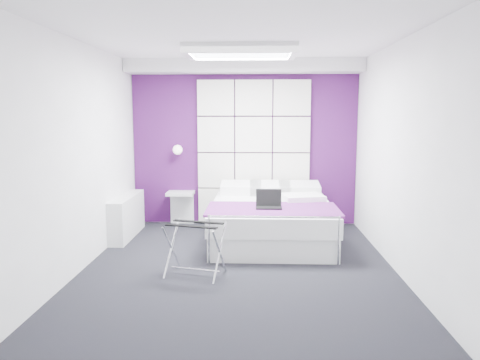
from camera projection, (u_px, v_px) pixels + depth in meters
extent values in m
plane|color=black|center=(239.00, 266.00, 5.52)|extent=(4.40, 4.40, 0.00)
plane|color=white|center=(239.00, 39.00, 5.15)|extent=(4.40, 4.40, 0.00)
plane|color=silver|center=(244.00, 144.00, 7.51)|extent=(3.60, 0.00, 3.60)
plane|color=silver|center=(83.00, 156.00, 5.40)|extent=(0.00, 4.40, 4.40)
plane|color=silver|center=(398.00, 157.00, 5.27)|extent=(0.00, 4.40, 4.40)
cube|color=#41114A|center=(244.00, 144.00, 7.50)|extent=(3.58, 0.02, 2.58)
cube|color=silver|center=(244.00, 66.00, 7.10)|extent=(3.58, 0.50, 0.20)
sphere|color=white|center=(178.00, 150.00, 7.42)|extent=(0.15, 0.15, 0.15)
cube|color=silver|center=(127.00, 216.00, 6.83)|extent=(0.22, 1.20, 0.60)
cube|color=silver|center=(271.00, 231.00, 6.57)|extent=(1.60, 2.00, 0.30)
cube|color=white|center=(271.00, 212.00, 6.53)|extent=(1.64, 2.04, 0.25)
cube|color=#5C1A60|center=(272.00, 209.00, 6.02)|extent=(1.70, 0.90, 0.03)
cube|color=silver|center=(180.00, 193.00, 7.48)|extent=(0.43, 0.33, 0.05)
cube|color=black|center=(195.00, 224.00, 5.14)|extent=(0.59, 0.44, 0.01)
cube|color=black|center=(269.00, 207.00, 6.02)|extent=(0.33, 0.23, 0.02)
cube|color=black|center=(269.00, 197.00, 6.11)|extent=(0.33, 0.01, 0.22)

